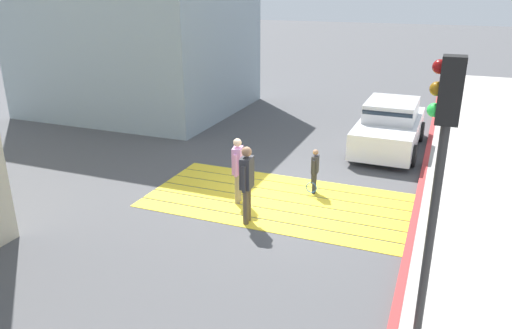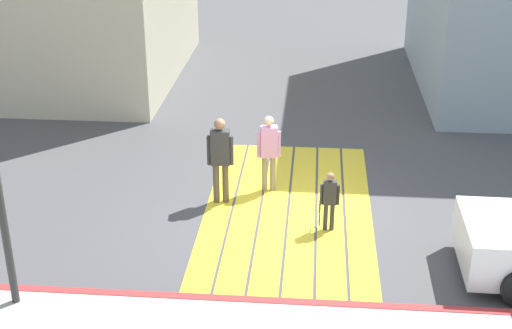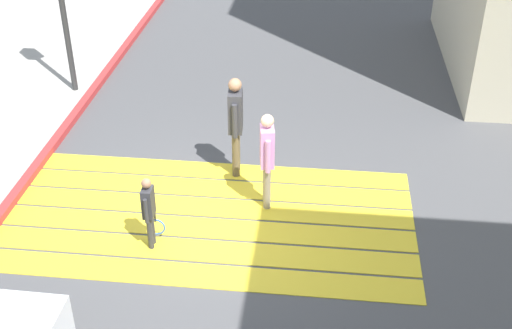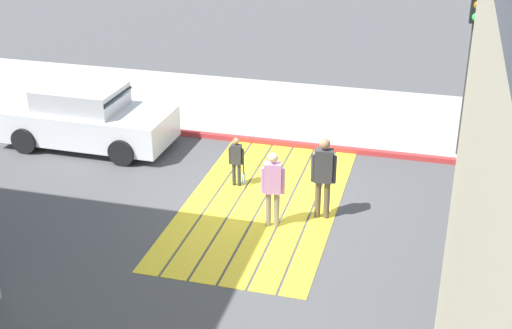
% 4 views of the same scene
% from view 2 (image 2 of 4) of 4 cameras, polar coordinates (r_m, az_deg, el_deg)
% --- Properties ---
extents(ground_plane, '(120.00, 120.00, 0.00)m').
position_cam_2_polar(ground_plane, '(14.41, 2.52, -3.60)').
color(ground_plane, '#4C4C4F').
extents(crosswalk_stripes, '(6.40, 3.25, 0.01)m').
position_cam_2_polar(crosswalk_stripes, '(14.41, 2.52, -3.58)').
color(crosswalk_stripes, yellow).
rests_on(crosswalk_stripes, ground).
extents(curb_painted, '(0.16, 40.00, 0.13)m').
position_cam_2_polar(curb_painted, '(11.60, 1.79, -10.81)').
color(curb_painted, '#BC3333').
rests_on(curb_painted, ground).
extents(pedestrian_adult_lead, '(0.26, 0.52, 1.79)m').
position_cam_2_polar(pedestrian_adult_lead, '(14.29, -2.80, 0.78)').
color(pedestrian_adult_lead, brown).
rests_on(pedestrian_adult_lead, ground).
extents(pedestrian_adult_trailing, '(0.26, 0.48, 1.64)m').
position_cam_2_polar(pedestrian_adult_trailing, '(14.80, 1.01, 1.30)').
color(pedestrian_adult_trailing, gray).
rests_on(pedestrian_adult_trailing, ground).
extents(pedestrian_child_with_racket, '(0.28, 0.37, 1.18)m').
position_cam_2_polar(pedestrian_child_with_racket, '(13.47, 5.72, -2.67)').
color(pedestrian_child_with_racket, '#333338').
rests_on(pedestrian_child_with_racket, ground).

